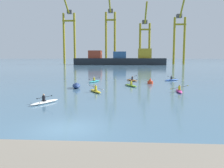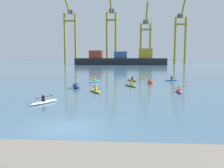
{
  "view_description": "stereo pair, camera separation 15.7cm",
  "coord_description": "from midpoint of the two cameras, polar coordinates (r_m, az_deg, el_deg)",
  "views": [
    {
      "loc": [
        3.73,
        -14.24,
        4.53
      ],
      "look_at": [
        1.58,
        19.05,
        0.6
      ],
      "focal_mm": 38.07,
      "sensor_mm": 36.0,
      "label": 1
    },
    {
      "loc": [
        3.89,
        -14.23,
        4.53
      ],
      "look_at": [
        1.58,
        19.05,
        0.6
      ],
      "focal_mm": 38.07,
      "sensor_mm": 36.0,
      "label": 2
    }
  ],
  "objects": [
    {
      "name": "kayak_white",
      "position": [
        23.78,
        -15.82,
        -4.09
      ],
      "size": [
        2.14,
        3.28,
        0.95
      ],
      "color": "silver",
      "rests_on": "ground"
    },
    {
      "name": "gantry_crane_east",
      "position": [
        138.46,
        16.18,
        11.83
      ],
      "size": [
        6.75,
        16.42,
        36.47
      ],
      "color": "olive",
      "rests_on": "ground"
    },
    {
      "name": "channel_buoy",
      "position": [
        39.41,
        9.33,
        0.55
      ],
      "size": [
        0.9,
        0.9,
        1.0
      ],
      "color": "red",
      "rests_on": "ground"
    },
    {
      "name": "kayak_orange",
      "position": [
        43.67,
        4.98,
        0.97
      ],
      "size": [
        2.29,
        3.21,
        1.07
      ],
      "color": "orange",
      "rests_on": "ground"
    },
    {
      "name": "capsized_dinghy",
      "position": [
        34.12,
        -8.42,
        -0.39
      ],
      "size": [
        1.65,
        2.78,
        0.76
      ],
      "color": "navy",
      "rests_on": "ground"
    },
    {
      "name": "gantry_crane_west",
      "position": [
        140.0,
        -10.11,
        12.76
      ],
      "size": [
        7.37,
        21.04,
        39.82
      ],
      "color": "olive",
      "rests_on": "ground"
    },
    {
      "name": "ground_plane",
      "position": [
        15.42,
        -10.69,
        -10.48
      ],
      "size": [
        800.0,
        800.0,
        0.0
      ],
      "primitive_type": "plane",
      "color": "#476B84"
    },
    {
      "name": "kayak_lime",
      "position": [
        35.85,
        4.7,
        -0.29
      ],
      "size": [
        2.15,
        3.27,
        1.05
      ],
      "color": "#7ABC2D",
      "rests_on": "ground"
    },
    {
      "name": "kayak_teal",
      "position": [
        41.8,
        -4.1,
        0.72
      ],
      "size": [
        2.1,
        3.37,
        0.95
      ],
      "color": "teal",
      "rests_on": "ground"
    },
    {
      "name": "kayak_magenta",
      "position": [
        31.22,
        15.96,
        -1.56
      ],
      "size": [
        2.25,
        3.44,
        0.95
      ],
      "color": "#C13384",
      "rests_on": "ground"
    },
    {
      "name": "kayak_blue",
      "position": [
        45.36,
        14.29,
        1.0
      ],
      "size": [
        3.19,
        2.34,
        0.95
      ],
      "color": "#2856B2",
      "rests_on": "ground"
    },
    {
      "name": "gantry_crane_west_mid",
      "position": [
        138.81,
        -0.15,
        12.85
      ],
      "size": [
        6.27,
        18.29,
        38.23
      ],
      "color": "olive",
      "rests_on": "ground"
    },
    {
      "name": "kayak_yellow",
      "position": [
        30.07,
        -3.87,
        -1.63
      ],
      "size": [
        2.1,
        3.29,
        1.04
      ],
      "color": "yellow",
      "rests_on": "ground"
    },
    {
      "name": "gantry_crane_east_mid",
      "position": [
        135.62,
        8.13,
        11.32
      ],
      "size": [
        6.4,
        15.18,
        32.03
      ],
      "color": "olive",
      "rests_on": "ground"
    },
    {
      "name": "container_barge",
      "position": [
        125.48,
        2.23,
        5.88
      ],
      "size": [
        47.21,
        9.4,
        8.39
      ],
      "color": "#1E2328",
      "rests_on": "ground"
    }
  ]
}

